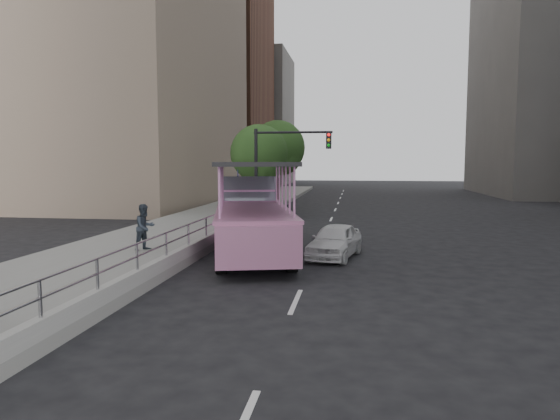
% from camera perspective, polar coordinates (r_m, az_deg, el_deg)
% --- Properties ---
extents(ground, '(160.00, 160.00, 0.00)m').
position_cam_1_polar(ground, '(14.58, -1.20, -8.11)').
color(ground, black).
extents(sidewalk, '(5.50, 80.00, 0.30)m').
position_cam_1_polar(sidewalk, '(25.53, -10.13, -1.97)').
color(sidewalk, gray).
rests_on(sidewalk, ground).
extents(kerb_wall, '(0.24, 30.00, 0.36)m').
position_cam_1_polar(kerb_wall, '(17.15, -10.40, -4.50)').
color(kerb_wall, '#ABABA6').
rests_on(kerb_wall, sidewalk).
extents(guardrail, '(0.07, 22.00, 0.71)m').
position_cam_1_polar(guardrail, '(17.05, -10.44, -2.30)').
color(guardrail, '#ABABB0').
rests_on(guardrail, kerb_wall).
extents(duck_boat, '(4.89, 10.62, 3.43)m').
position_cam_1_polar(duck_boat, '(19.34, -3.28, -0.91)').
color(duck_boat, black).
rests_on(duck_boat, ground).
extents(car, '(2.17, 3.81, 1.22)m').
position_cam_1_polar(car, '(18.10, 6.28, -3.49)').
color(car, white).
rests_on(car, ground).
extents(pedestrian_mid, '(0.93, 1.00, 1.65)m').
position_cam_1_polar(pedestrian_mid, '(18.38, -15.20, -1.91)').
color(pedestrian_mid, '#29323C').
rests_on(pedestrian_mid, sidewalk).
extents(parking_sign, '(0.20, 0.67, 3.07)m').
position_cam_1_polar(parking_sign, '(23.35, -4.82, 1.72)').
color(parking_sign, black).
rests_on(parking_sign, ground).
extents(traffic_signal, '(4.20, 0.32, 5.20)m').
position_cam_1_polar(traffic_signal, '(26.78, -0.24, 5.65)').
color(traffic_signal, black).
rests_on(traffic_signal, ground).
extents(street_tree_near, '(3.52, 3.52, 5.72)m').
position_cam_1_polar(street_tree_near, '(30.43, -2.23, 6.23)').
color(street_tree_near, '#3B241A').
rests_on(street_tree_near, ground).
extents(street_tree_far, '(3.97, 3.97, 6.45)m').
position_cam_1_polar(street_tree_far, '(36.32, -0.13, 6.89)').
color(street_tree_far, '#3B241A').
rests_on(street_tree_far, ground).
extents(midrise_brick, '(18.00, 16.00, 26.00)m').
position_cam_1_polar(midrise_brick, '(65.93, -9.80, 13.77)').
color(midrise_brick, brown).
rests_on(midrise_brick, ground).
extents(midrise_stone_b, '(16.00, 14.00, 20.00)m').
position_cam_1_polar(midrise_stone_b, '(80.37, -4.73, 10.18)').
color(midrise_stone_b, slate).
rests_on(midrise_stone_b, ground).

